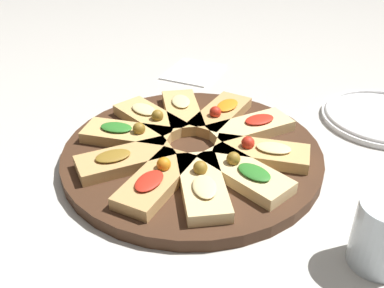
{
  "coord_description": "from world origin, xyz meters",
  "views": [
    {
      "loc": [
        0.55,
        0.28,
        0.42
      ],
      "look_at": [
        0.0,
        0.0,
        0.03
      ],
      "focal_mm": 42.0,
      "sensor_mm": 36.0,
      "label": 1
    }
  ],
  "objects_px": {
    "plate_left": "(382,117)",
    "serving_board": "(192,154)",
    "napkin_stack": "(193,71)",
    "water_glass": "(383,234)"
  },
  "relations": [
    {
      "from": "water_glass",
      "to": "napkin_stack",
      "type": "bearing_deg",
      "value": -132.1
    },
    {
      "from": "plate_left",
      "to": "napkin_stack",
      "type": "bearing_deg",
      "value": -95.39
    },
    {
      "from": "plate_left",
      "to": "water_glass",
      "type": "distance_m",
      "value": 0.38
    },
    {
      "from": "plate_left",
      "to": "water_glass",
      "type": "xyz_separation_m",
      "value": [
        0.38,
        0.04,
        0.04
      ]
    },
    {
      "from": "serving_board",
      "to": "water_glass",
      "type": "relative_size",
      "value": 4.7
    },
    {
      "from": "plate_left",
      "to": "serving_board",
      "type": "bearing_deg",
      "value": -42.72
    },
    {
      "from": "serving_board",
      "to": "napkin_stack",
      "type": "height_order",
      "value": "serving_board"
    },
    {
      "from": "napkin_stack",
      "to": "serving_board",
      "type": "bearing_deg",
      "value": 26.64
    },
    {
      "from": "water_glass",
      "to": "napkin_stack",
      "type": "height_order",
      "value": "water_glass"
    },
    {
      "from": "serving_board",
      "to": "plate_left",
      "type": "bearing_deg",
      "value": 137.28
    }
  ]
}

